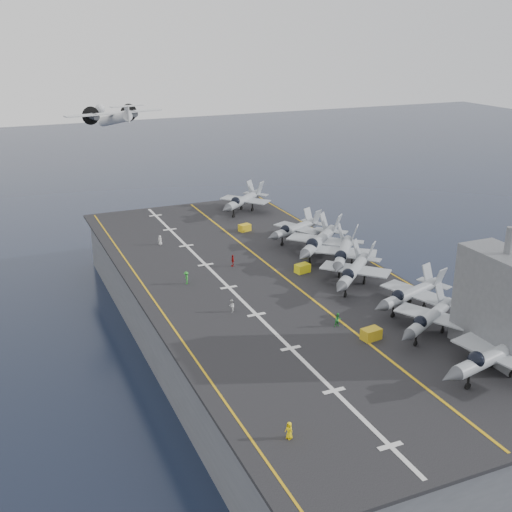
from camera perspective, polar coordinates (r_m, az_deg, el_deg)
name	(u,v)px	position (r m, az deg, el deg)	size (l,w,h in m)	color
ground	(266,345)	(98.36, 0.93, -7.87)	(500.00, 500.00, 0.00)	#142135
hull	(267,315)	(96.14, 0.95, -5.23)	(36.00, 90.00, 10.00)	#56595E
flight_deck	(267,282)	(94.05, 0.97, -2.36)	(38.00, 92.00, 0.40)	black
foul_line	(285,278)	(95.16, 2.62, -1.97)	(0.35, 90.00, 0.02)	gold
landing_centerline	(229,287)	(91.83, -2.45, -2.80)	(0.50, 90.00, 0.02)	silver
deck_edge_port	(154,300)	(88.84, -9.09, -3.85)	(0.25, 90.00, 0.02)	gold
deck_edge_stbd	(374,263)	(102.50, 10.44, -0.66)	(0.25, 90.00, 0.02)	gold
island_superstructure	(502,292)	(76.21, 21.00, -2.98)	(5.00, 10.00, 15.00)	#56595E
fighter_jet_0	(495,354)	(72.94, 20.50, -8.17)	(17.09, 13.23, 5.29)	gray
fighter_jet_1	(430,316)	(80.20, 15.25, -5.20)	(16.22, 14.41, 4.70)	#9399A2
fighter_jet_2	(412,292)	(86.50, 13.67, -3.15)	(15.89, 13.01, 4.76)	gray
fighter_jet_3	(354,270)	(92.26, 8.70, -1.20)	(17.57, 17.36, 5.15)	gray
fighter_jet_4	(343,251)	(99.27, 7.76, 0.40)	(17.12, 18.03, 5.22)	gray
fighter_jet_5	(319,240)	(103.47, 5.65, 1.42)	(19.17, 18.87, 5.61)	#99A1A9
fighter_jet_6	(296,228)	(111.30, 3.55, 2.54)	(15.73, 13.60, 4.60)	#9AA5AC
fighter_jet_8	(243,199)	(128.21, -1.14, 5.05)	(17.86, 17.28, 5.19)	gray
tow_cart_a	(371,334)	(78.13, 10.20, -6.84)	(2.46, 1.78, 1.37)	gold
tow_cart_b	(302,268)	(97.31, 4.16, -1.09)	(2.44, 1.85, 1.32)	yellow
tow_cart_c	(245,228)	(116.71, -1.01, 2.54)	(2.35, 1.84, 1.24)	gold
crew_0	(289,430)	(60.10, 2.97, -15.22)	(1.00, 1.19, 1.69)	yellow
crew_2	(232,306)	(83.89, -2.19, -4.44)	(1.16, 1.25, 1.73)	silver
crew_3	(186,278)	(93.23, -6.21, -1.94)	(0.90, 1.22, 1.88)	green
crew_4	(233,261)	(99.50, -2.09, -0.41)	(1.05, 1.29, 1.85)	#A60C0B
crew_5	(160,240)	(110.45, -8.52, 1.41)	(1.07, 1.19, 1.65)	white
crew_7	(338,320)	(80.52, 7.29, -5.65)	(1.11, 0.75, 1.82)	#268C33
transport_plane	(115,119)	(139.75, -12.44, 11.81)	(23.44, 18.35, 4.94)	white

